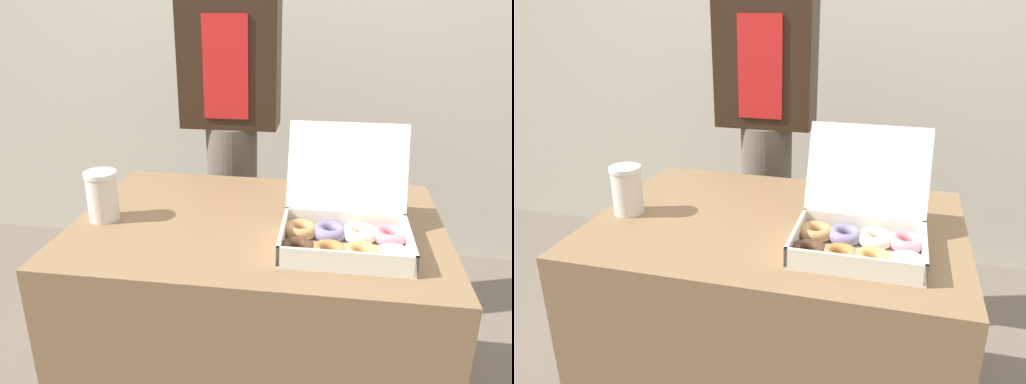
# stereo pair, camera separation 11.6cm
# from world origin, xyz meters

# --- Properties ---
(table) EXTENTS (0.97, 0.68, 0.75)m
(table) POSITION_xyz_m (0.00, 0.00, 0.37)
(table) COLOR brown
(table) RESTS_ON ground_plane
(donut_box) EXTENTS (0.34, 0.32, 0.26)m
(donut_box) POSITION_xyz_m (0.23, -0.11, 0.78)
(donut_box) COLOR white
(donut_box) RESTS_ON table
(coffee_cup) EXTENTS (0.08, 0.08, 0.13)m
(coffee_cup) POSITION_xyz_m (-0.41, -0.05, 0.81)
(coffee_cup) COLOR silver
(coffee_cup) RESTS_ON table
(person_customer) EXTENTS (0.35, 0.21, 1.62)m
(person_customer) POSITION_xyz_m (-0.19, 0.58, 0.91)
(person_customer) COLOR #665B51
(person_customer) RESTS_ON ground_plane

